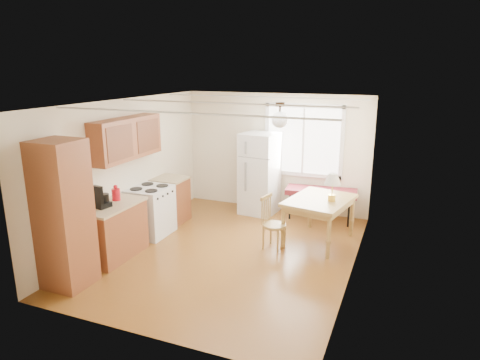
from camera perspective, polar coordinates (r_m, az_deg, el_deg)
The scene contains 11 objects.
room_shell at distance 6.89m, azimuth -1.42°, elevation -0.10°, with size 4.60×5.60×2.62m.
kitchen_run at distance 7.34m, azimuth -15.84°, elevation -3.08°, with size 0.65×3.40×2.20m.
window_unit at distance 8.95m, azimuth 8.45°, elevation 5.21°, with size 1.64×0.05×1.51m.
pendant_light at distance 6.84m, azimuth 5.32°, elevation 8.14°, with size 0.26×0.26×0.40m.
refrigerator at distance 8.98m, azimuth 2.62°, elevation 0.87°, with size 0.77×0.77×1.71m.
bench at distance 8.76m, azimuth 10.78°, elevation -1.63°, with size 1.45×0.66×0.65m.
dining_table at distance 7.62m, azimuth 10.55°, elevation -3.21°, with size 1.19×1.44×0.80m.
chair at distance 7.34m, azimuth 4.03°, elevation -5.15°, with size 0.42×0.41×0.91m.
table_lamp at distance 7.41m, azimuth 12.25°, elevation -0.15°, with size 0.28×0.28×0.48m.
coffee_maker at distance 6.98m, azimuth -17.99°, elevation -2.48°, with size 0.22×0.27×0.37m.
kettle at distance 7.31m, azimuth -16.21°, elevation -1.80°, with size 0.14×0.14×0.26m.
Camera 1 is at (2.64, -6.11, 3.04)m, focal length 32.00 mm.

